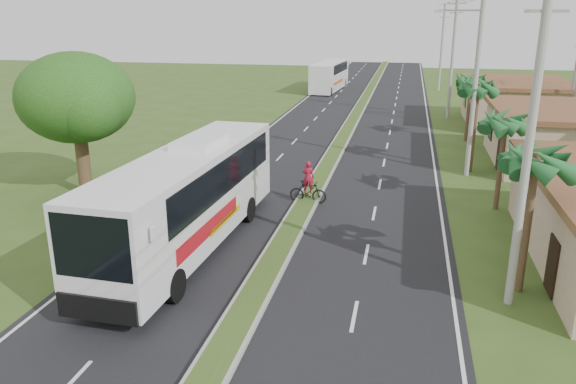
# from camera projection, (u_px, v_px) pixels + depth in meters

# --- Properties ---
(ground) EXTENTS (180.00, 180.00, 0.00)m
(ground) POSITION_uv_depth(u_px,v_px,m) (250.00, 305.00, 18.79)
(ground) COLOR #344A1B
(ground) RESTS_ON ground
(road_asphalt) EXTENTS (14.00, 160.00, 0.02)m
(road_asphalt) POSITION_uv_depth(u_px,v_px,m) (331.00, 160.00, 37.42)
(road_asphalt) COLOR black
(road_asphalt) RESTS_ON ground
(median_strip) EXTENTS (1.20, 160.00, 0.18)m
(median_strip) POSITION_uv_depth(u_px,v_px,m) (331.00, 159.00, 37.40)
(median_strip) COLOR gray
(median_strip) RESTS_ON ground
(lane_edge_left) EXTENTS (0.12, 160.00, 0.01)m
(lane_edge_left) POSITION_uv_depth(u_px,v_px,m) (235.00, 155.00, 38.75)
(lane_edge_left) COLOR silver
(lane_edge_left) RESTS_ON ground
(lane_edge_right) EXTENTS (0.12, 160.00, 0.01)m
(lane_edge_right) POSITION_uv_depth(u_px,v_px,m) (434.00, 165.00, 36.10)
(lane_edge_right) COLOR silver
(lane_edge_right) RESTS_ON ground
(shop_mid) EXTENTS (7.60, 10.60, 3.67)m
(shop_mid) POSITION_uv_depth(u_px,v_px,m) (553.00, 136.00, 35.95)
(shop_mid) COLOR #9C8D69
(shop_mid) RESTS_ON ground
(shop_far) EXTENTS (8.60, 11.60, 3.82)m
(shop_far) POSITION_uv_depth(u_px,v_px,m) (515.00, 102.00, 48.98)
(shop_far) COLOR #9C8D69
(shop_far) RESTS_ON ground
(palm_verge_a) EXTENTS (2.40, 2.40, 5.45)m
(palm_verge_a) POSITION_uv_depth(u_px,v_px,m) (536.00, 160.00, 18.36)
(palm_verge_a) COLOR #473321
(palm_verge_a) RESTS_ON ground
(palm_verge_b) EXTENTS (2.40, 2.40, 5.05)m
(palm_verge_b) POSITION_uv_depth(u_px,v_px,m) (506.00, 123.00, 26.79)
(palm_verge_b) COLOR #473321
(palm_verge_b) RESTS_ON ground
(palm_verge_c) EXTENTS (2.40, 2.40, 5.85)m
(palm_verge_c) POSITION_uv_depth(u_px,v_px,m) (478.00, 88.00, 33.20)
(palm_verge_c) COLOR #473321
(palm_verge_c) RESTS_ON ground
(palm_verge_d) EXTENTS (2.40, 2.40, 5.25)m
(palm_verge_d) POSITION_uv_depth(u_px,v_px,m) (471.00, 81.00, 41.66)
(palm_verge_d) COLOR #473321
(palm_verge_d) RESTS_ON ground
(shade_tree) EXTENTS (6.30, 6.00, 7.54)m
(shade_tree) POSITION_uv_depth(u_px,v_px,m) (75.00, 101.00, 29.00)
(shade_tree) COLOR #473321
(shade_tree) RESTS_ON ground
(utility_pole_a) EXTENTS (1.60, 0.28, 11.00)m
(utility_pole_a) POSITION_uv_depth(u_px,v_px,m) (530.00, 138.00, 17.25)
(utility_pole_a) COLOR gray
(utility_pole_a) RESTS_ON ground
(utility_pole_b) EXTENTS (3.20, 0.28, 12.00)m
(utility_pole_b) POSITION_uv_depth(u_px,v_px,m) (476.00, 70.00, 31.99)
(utility_pole_b) COLOR gray
(utility_pole_b) RESTS_ON ground
(utility_pole_c) EXTENTS (1.60, 0.28, 11.00)m
(utility_pole_c) POSITION_uv_depth(u_px,v_px,m) (453.00, 56.00, 50.80)
(utility_pole_c) COLOR gray
(utility_pole_c) RESTS_ON ground
(utility_pole_d) EXTENTS (1.60, 0.28, 10.50)m
(utility_pole_d) POSITION_uv_depth(u_px,v_px,m) (442.00, 47.00, 69.51)
(utility_pole_d) COLOR gray
(utility_pole_d) RESTS_ON ground
(coach_bus_main) EXTENTS (3.40, 13.74, 4.41)m
(coach_bus_main) POSITION_uv_depth(u_px,v_px,m) (189.00, 193.00, 22.68)
(coach_bus_main) COLOR silver
(coach_bus_main) RESTS_ON ground
(coach_bus_far) EXTENTS (3.42, 12.13, 3.49)m
(coach_bus_far) POSITION_uv_depth(u_px,v_px,m) (330.00, 74.00, 71.00)
(coach_bus_far) COLOR white
(coach_bus_far) RESTS_ON ground
(motorcyclist) EXTENTS (1.95, 0.66, 2.22)m
(motorcyclist) POSITION_uv_depth(u_px,v_px,m) (308.00, 188.00, 28.75)
(motorcyclist) COLOR black
(motorcyclist) RESTS_ON ground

